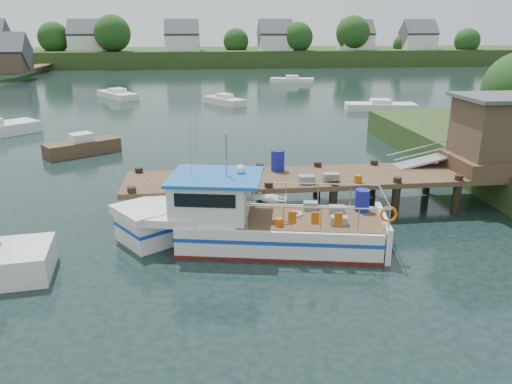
{
  "coord_description": "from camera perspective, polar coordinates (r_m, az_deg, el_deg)",
  "views": [
    {
      "loc": [
        -3.11,
        -18.81,
        7.1
      ],
      "look_at": [
        -1.0,
        -1.5,
        1.3
      ],
      "focal_mm": 35.0,
      "sensor_mm": 36.0,
      "label": 1
    }
  ],
  "objects": [
    {
      "name": "moored_c",
      "position": [
        46.36,
        14.01,
        9.5
      ],
      "size": [
        6.37,
        3.06,
        0.96
      ],
      "rotation": [
        0.0,
        0.0,
        -0.34
      ],
      "color": "silver",
      "rests_on": "ground"
    },
    {
      "name": "far_shore",
      "position": [
        101.35,
        -5.37,
        15.49
      ],
      "size": [
        140.0,
        42.55,
        9.22
      ],
      "color": "#2C401A",
      "rests_on": "ground"
    },
    {
      "name": "moored_b",
      "position": [
        48.26,
        -3.64,
        10.37
      ],
      "size": [
        3.97,
        4.89,
        1.06
      ],
      "rotation": [
        0.0,
        0.0,
        -0.38
      ],
      "color": "silver",
      "rests_on": "ground"
    },
    {
      "name": "ground_plane",
      "position": [
        20.34,
        2.29,
        -2.04
      ],
      "size": [
        160.0,
        160.0,
        0.0
      ],
      "primitive_type": "plane",
      "color": "black"
    },
    {
      "name": "moored_rowboat",
      "position": [
        30.9,
        -19.24,
        4.95
      ],
      "size": [
        4.31,
        3.52,
        1.23
      ],
      "rotation": [
        0.0,
        0.0,
        0.06
      ],
      "color": "#503A26",
      "rests_on": "ground"
    },
    {
      "name": "moored_d",
      "position": [
        54.69,
        -15.57,
        10.68
      ],
      "size": [
        4.87,
        6.1,
        1.01
      ],
      "rotation": [
        0.0,
        0.0,
        0.04
      ],
      "color": "silver",
      "rests_on": "ground"
    },
    {
      "name": "dock",
      "position": [
        21.68,
        19.66,
        4.37
      ],
      "size": [
        16.6,
        3.0,
        4.78
      ],
      "color": "#503A26",
      "rests_on": "ground"
    },
    {
      "name": "moored_far",
      "position": [
        67.75,
        4.14,
        12.64
      ],
      "size": [
        6.0,
        3.34,
        0.97
      ],
      "rotation": [
        0.0,
        0.0,
        0.0
      ],
      "color": "silver",
      "rests_on": "ground"
    },
    {
      "name": "lobster_boat",
      "position": [
        16.91,
        -1.15,
        -3.38
      ],
      "size": [
        9.47,
        4.3,
        4.56
      ],
      "rotation": [
        0.0,
        0.0,
        -0.2
      ],
      "color": "silver",
      "rests_on": "ground"
    }
  ]
}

